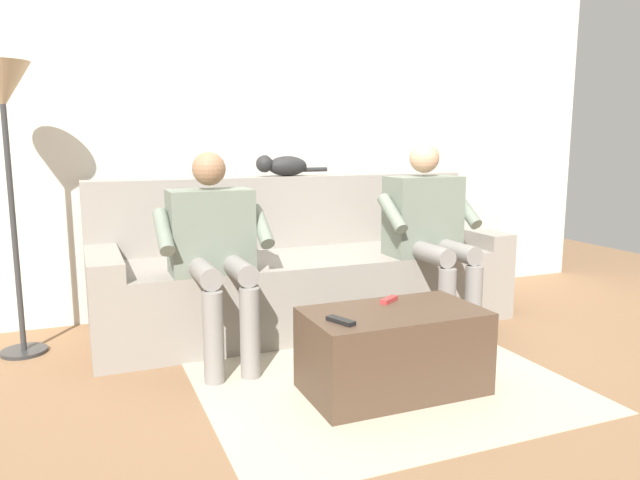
% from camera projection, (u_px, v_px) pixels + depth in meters
% --- Properties ---
extents(ground_plane, '(8.00, 8.00, 0.00)m').
position_uv_depth(ground_plane, '(353.00, 360.00, 3.19)').
color(ground_plane, '#846042').
extents(back_wall, '(5.22, 0.06, 2.75)m').
position_uv_depth(back_wall, '(277.00, 107.00, 4.09)').
color(back_wall, beige).
rests_on(back_wall, ground).
extents(couch, '(2.58, 0.85, 0.92)m').
position_uv_depth(couch, '(302.00, 273.00, 3.83)').
color(couch, gray).
rests_on(couch, ground).
extents(coffee_table, '(0.81, 0.46, 0.39)m').
position_uv_depth(coffee_table, '(393.00, 351.00, 2.77)').
color(coffee_table, '#4C3828').
rests_on(coffee_table, ground).
extents(person_left_seated, '(0.59, 0.59, 1.14)m').
position_uv_depth(person_left_seated, '(429.00, 225.00, 3.62)').
color(person_left_seated, slate).
rests_on(person_left_seated, ground).
extents(person_right_seated, '(0.59, 0.59, 1.10)m').
position_uv_depth(person_right_seated, '(214.00, 243.00, 3.12)').
color(person_right_seated, slate).
rests_on(person_right_seated, ground).
extents(cat_on_backrest, '(0.50, 0.15, 0.14)m').
position_uv_depth(cat_on_backrest, '(283.00, 166.00, 3.95)').
color(cat_on_backrest, black).
rests_on(cat_on_backrest, couch).
extents(remote_red, '(0.12, 0.10, 0.02)m').
position_uv_depth(remote_red, '(389.00, 300.00, 2.87)').
color(remote_red, '#B73333').
rests_on(remote_red, coffee_table).
extents(remote_black, '(0.09, 0.15, 0.02)m').
position_uv_depth(remote_black, '(341.00, 321.00, 2.55)').
color(remote_black, black).
rests_on(remote_black, coffee_table).
extents(floor_rug, '(1.71, 1.51, 0.01)m').
position_uv_depth(floor_rug, '(378.00, 379.00, 2.93)').
color(floor_rug, '#B7AD93').
rests_on(floor_rug, ground).
extents(floor_lamp, '(0.29, 0.29, 1.55)m').
position_uv_depth(floor_lamp, '(3.00, 107.00, 3.07)').
color(floor_lamp, '#2D2D2D').
rests_on(floor_lamp, ground).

